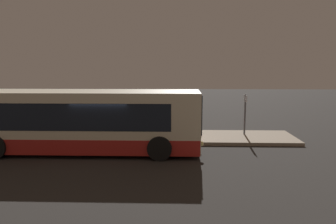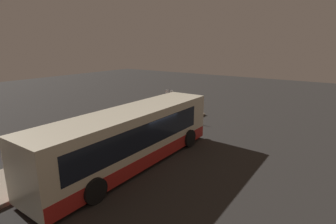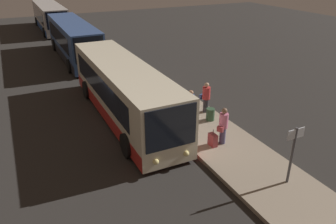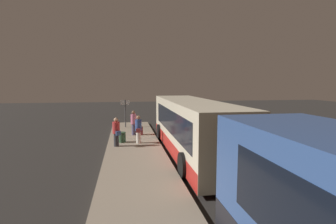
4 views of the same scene
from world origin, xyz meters
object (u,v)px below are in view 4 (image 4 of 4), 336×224
Objects in this scene: passenger_boarding at (134,122)px; trash_bin at (122,137)px; sign_post at (125,110)px; bus_lead at (192,128)px; passenger_waiting at (116,131)px; suitcase at (141,131)px; passenger_with_bags at (138,128)px.

passenger_boarding is 2.70× the size of trash_bin.
passenger_boarding is 0.76× the size of sign_post.
bus_lead is at bearing -126.72° from trash_bin.
bus_lead is 6.75× the size of passenger_waiting.
passenger_waiting is 2.07× the size of suitcase.
suitcase is 3.85m from sign_post.
sign_post is 3.57× the size of trash_bin.
suitcase is (3.25, -1.64, -0.61)m from passenger_waiting.
trash_bin is (-2.26, 0.81, -0.62)m from passenger_boarding.
passenger_boarding is (5.06, 2.95, -0.35)m from bus_lead.
suitcase is at bearing -140.52° from passenger_waiting.
passenger_with_bags is 2.09× the size of suitcase.
passenger_boarding is at bearing -170.60° from sign_post.
passenger_waiting is 1.20m from trash_bin.
trash_bin is at bearing 177.69° from sign_post.
trash_bin is at bearing -49.21° from passenger_boarding.
bus_lead is 4.79m from trash_bin.
sign_post is at bearing -118.42° from passenger_waiting.
trash_bin is (0.99, -0.32, -0.58)m from passenger_waiting.
bus_lead reaches higher than suitcase.
passenger_boarding reaches higher than trash_bin.
bus_lead is 4.48m from passenger_waiting.
trash_bin is (2.80, 3.76, -0.97)m from bus_lead.
passenger_boarding reaches higher than passenger_waiting.
passenger_waiting is 6.79m from sign_post.
sign_post reaches higher than trash_bin.
passenger_boarding is at bearing 30.21° from bus_lead.
bus_lead is at bearing 132.37° from passenger_waiting.
passenger_with_bags is (-2.63, -0.19, -0.02)m from passenger_boarding.
bus_lead is 6.55× the size of passenger_boarding.
sign_post reaches higher than suitcase.
bus_lead is at bearing 0.72° from passenger_boarding.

